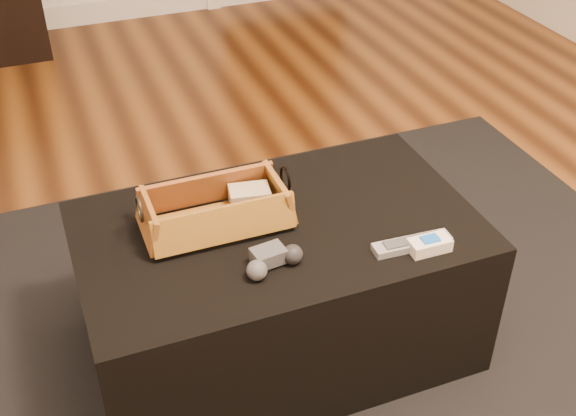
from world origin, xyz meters
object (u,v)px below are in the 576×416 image
object	(u,v)px
ottoman	(278,288)
wicker_basket	(216,211)
tv_remote	(211,222)
game_controller	(272,260)
cream_gadget	(429,245)
silver_remote	(412,243)

from	to	relation	value
ottoman	wicker_basket	world-z (taller)	wicker_basket
tv_remote	wicker_basket	size ratio (longest dim) A/B	0.52
ottoman	game_controller	world-z (taller)	game_controller
tv_remote	cream_gadget	xyz separation A→B (m)	(0.46, -0.27, -0.01)
cream_gadget	wicker_basket	bearing A→B (deg)	147.74
wicker_basket	ottoman	bearing A→B (deg)	-20.93
wicker_basket	silver_remote	size ratio (longest dim) A/B	1.89
wicker_basket	silver_remote	world-z (taller)	wicker_basket
game_controller	cream_gadget	world-z (taller)	game_controller
cream_gadget	ottoman	bearing A→B (deg)	143.17
tv_remote	ottoman	bearing A→B (deg)	-20.00
game_controller	silver_remote	distance (m)	0.34
game_controller	wicker_basket	bearing A→B (deg)	109.63
game_controller	silver_remote	xyz separation A→B (m)	(0.34, -0.05, -0.01)
tv_remote	cream_gadget	bearing A→B (deg)	-35.79
silver_remote	cream_gadget	bearing A→B (deg)	-39.21
tv_remote	wicker_basket	xyz separation A→B (m)	(0.02, 0.01, 0.02)
wicker_basket	cream_gadget	world-z (taller)	wicker_basket
wicker_basket	game_controller	distance (m)	0.22
tv_remote	wicker_basket	world-z (taller)	wicker_basket
silver_remote	tv_remote	bearing A→B (deg)	150.83
tv_remote	wicker_basket	bearing A→B (deg)	30.87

